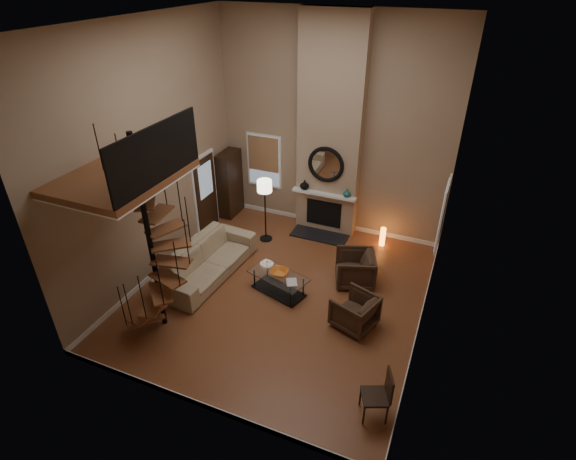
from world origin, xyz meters
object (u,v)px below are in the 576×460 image
at_px(hutch, 230,183).
at_px(accent_lamp, 383,237).
at_px(coffee_table, 278,281).
at_px(side_chair, 381,393).
at_px(floor_lamp, 265,191).
at_px(armchair_near, 359,269).
at_px(armchair_far, 358,313).
at_px(sofa, 207,260).

bearing_deg(hutch, accent_lamp, 0.04).
height_order(coffee_table, side_chair, side_chair).
relative_size(floor_lamp, accent_lamp, 3.37).
bearing_deg(armchair_near, hutch, -131.74).
height_order(armchair_far, accent_lamp, armchair_far).
relative_size(armchair_near, armchair_far, 1.11).
distance_m(armchair_far, floor_lamp, 3.98).
distance_m(sofa, armchair_far, 3.70).
bearing_deg(sofa, armchair_near, -68.63).
bearing_deg(armchair_near, armchair_far, -5.03).
xyz_separation_m(floor_lamp, accent_lamp, (2.89, 0.90, -1.16)).
distance_m(floor_lamp, accent_lamp, 3.24).
bearing_deg(sofa, side_chair, -112.66).
bearing_deg(sofa, accent_lamp, -47.55).
height_order(sofa, side_chair, side_chair).
relative_size(coffee_table, floor_lamp, 0.84).
bearing_deg(armchair_near, side_chair, 1.09).
relative_size(coffee_table, side_chair, 1.56).
distance_m(sofa, armchair_near, 3.47).
bearing_deg(sofa, coffee_table, -85.68).
bearing_deg(floor_lamp, armchair_near, -17.23).
bearing_deg(armchair_far, coffee_table, -83.01).
relative_size(sofa, floor_lamp, 1.59).
distance_m(armchair_far, coffee_table, 1.94).
relative_size(armchair_near, side_chair, 0.95).
xyz_separation_m(armchair_near, floor_lamp, (-2.72, 0.84, 1.06)).
bearing_deg(side_chair, sofa, 153.72).
bearing_deg(coffee_table, floor_lamp, 122.41).
distance_m(hutch, side_chair, 7.45).
bearing_deg(sofa, floor_lamp, -13.71).
bearing_deg(armchair_far, hutch, -105.58).
bearing_deg(side_chair, armchair_near, 110.51).
distance_m(floor_lamp, side_chair, 5.79).
bearing_deg(accent_lamp, hutch, -179.96).
relative_size(accent_lamp, side_chair, 0.55).
bearing_deg(hutch, floor_lamp, -30.54).
relative_size(armchair_far, floor_lamp, 0.46).
bearing_deg(accent_lamp, side_chair, -78.10).
bearing_deg(armchair_near, floor_lamp, -126.64).
distance_m(hutch, accent_lamp, 4.46).
height_order(sofa, armchair_near, sofa).
distance_m(armchair_far, side_chair, 2.06).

